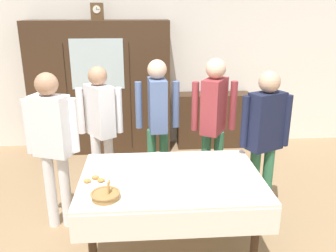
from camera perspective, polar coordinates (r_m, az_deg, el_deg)
name	(u,v)px	position (r m, az deg, el deg)	size (l,w,h in m)	color
ground_plane	(169,232)	(3.86, 0.22, -16.71)	(12.00, 12.00, 0.00)	#997A56
back_wall	(157,64)	(5.86, -1.75, 9.97)	(6.40, 0.10, 2.70)	silver
dining_table	(171,187)	(3.31, 0.55, -9.75)	(1.66, 1.13, 0.75)	#3D2819
wall_cabinet	(101,88)	(5.66, -10.77, 5.97)	(2.14, 0.46, 2.04)	#3D2819
mantel_clock	(97,11)	(5.53, -11.30, 17.59)	(0.18, 0.11, 0.24)	brown
bookshelf_low	(213,120)	(5.94, 7.23, 0.98)	(1.18, 0.35, 0.89)	#3D2819
book_stack	(214,90)	(5.80, 7.43, 5.72)	(0.18, 0.22, 0.12)	#2D5184
tea_cup_near_left	(156,171)	(3.33, -1.90, -7.27)	(0.13, 0.13, 0.06)	silver
tea_cup_near_right	(158,156)	(3.64, -1.57, -4.90)	(0.13, 0.13, 0.06)	silver
tea_cup_mid_left	(149,181)	(3.15, -3.05, -8.80)	(0.13, 0.13, 0.06)	white
tea_cup_far_left	(129,158)	(3.62, -6.21, -5.13)	(0.13, 0.13, 0.06)	white
bread_basket	(106,195)	(2.96, -9.99, -10.85)	(0.24, 0.24, 0.16)	#9E7542
pastry_plate	(94,182)	(3.23, -11.73, -8.75)	(0.28, 0.28, 0.05)	white
spoon_far_right	(199,162)	(3.58, 4.92, -5.76)	(0.12, 0.02, 0.01)	silver
spoon_mid_right	(183,158)	(3.66, 2.34, -5.14)	(0.12, 0.02, 0.01)	silver
spoon_far_left	(234,181)	(3.25, 10.56, -8.68)	(0.12, 0.02, 0.01)	silver
person_behind_table_right	(214,116)	(4.12, 7.35, 1.63)	(0.52, 0.41, 1.70)	#33704C
person_behind_table_left	(52,137)	(3.70, -18.06, -1.73)	(0.52, 0.31, 1.65)	silver
person_near_right_end	(157,114)	(4.22, -1.70, 1.87)	(0.52, 0.37, 1.66)	#33704C
person_by_cabinet	(265,132)	(3.83, 15.28, -0.94)	(0.52, 0.33, 1.63)	#33704C
person_beside_shelf	(100,120)	(4.20, -10.80, 0.87)	(0.52, 0.41, 1.60)	silver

